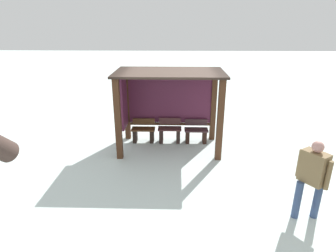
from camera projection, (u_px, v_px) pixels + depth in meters
ground_plane at (169, 148)px, 8.78m from camera, size 60.00×60.00×0.00m
bus_shelter at (165, 95)px, 8.47m from camera, size 3.10×1.78×2.36m
bench_left_inside at (144, 132)px, 9.11m from camera, size 0.75×0.37×0.74m
bench_center_inside at (170, 132)px, 9.09m from camera, size 0.75×0.37×0.77m
bench_right_inside at (196, 133)px, 9.07m from camera, size 0.75×0.38×0.73m
person_walking at (312, 174)px, 5.34m from camera, size 0.58×0.59×1.65m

